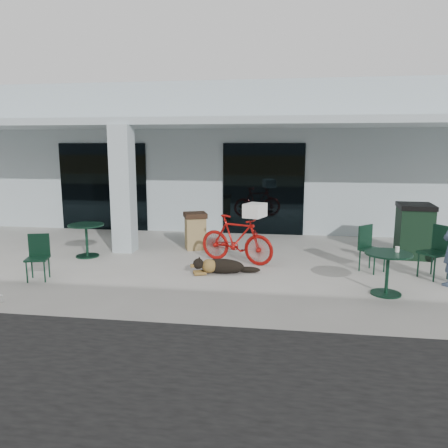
% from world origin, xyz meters
% --- Properties ---
extents(ground, '(80.00, 80.00, 0.00)m').
position_xyz_m(ground, '(0.00, 0.00, 0.00)').
color(ground, '#B1AEA7').
rests_on(ground, ground).
extents(building, '(22.00, 7.00, 4.50)m').
position_xyz_m(building, '(0.00, 8.50, 2.25)').
color(building, '#ACBBC3').
rests_on(building, ground).
extents(storefront_glass_left, '(2.80, 0.06, 2.70)m').
position_xyz_m(storefront_glass_left, '(-3.20, 4.98, 1.35)').
color(storefront_glass_left, black).
rests_on(storefront_glass_left, ground).
extents(storefront_glass_right, '(2.40, 0.06, 2.70)m').
position_xyz_m(storefront_glass_right, '(1.80, 4.98, 1.35)').
color(storefront_glass_right, black).
rests_on(storefront_glass_right, ground).
extents(column, '(0.50, 0.50, 3.12)m').
position_xyz_m(column, '(-1.50, 2.30, 1.56)').
color(column, '#ACBBC3').
rests_on(column, ground).
extents(overhang, '(22.00, 2.80, 0.18)m').
position_xyz_m(overhang, '(0.00, 3.60, 3.21)').
color(overhang, '#ACBBC3').
rests_on(overhang, column).
extents(bicycle, '(1.87, 1.11, 1.08)m').
position_xyz_m(bicycle, '(1.40, 1.61, 0.54)').
color(bicycle, '#AC110D').
rests_on(bicycle, ground).
extents(laundry_basket, '(0.53, 0.61, 0.30)m').
position_xyz_m(laundry_basket, '(1.83, 1.45, 1.23)').
color(laundry_basket, white).
rests_on(laundry_basket, bicycle).
extents(dog, '(1.13, 0.70, 0.36)m').
position_xyz_m(dog, '(1.21, 0.70, 0.18)').
color(dog, black).
rests_on(dog, ground).
extents(cup_near_dog, '(0.10, 0.10, 0.11)m').
position_xyz_m(cup_near_dog, '(-2.29, -1.50, 0.06)').
color(cup_near_dog, white).
rests_on(cup_near_dog, ground).
extents(cafe_table_near, '(1.07, 1.07, 0.79)m').
position_xyz_m(cafe_table_near, '(-2.20, 1.63, 0.39)').
color(cafe_table_near, '#123525').
rests_on(cafe_table_near, ground).
extents(cafe_chair_near, '(0.51, 0.54, 0.90)m').
position_xyz_m(cafe_chair_near, '(-2.31, -0.28, 0.45)').
color(cafe_chair_near, '#123525').
rests_on(cafe_chair_near, ground).
extents(cafe_table_far, '(0.92, 0.92, 0.77)m').
position_xyz_m(cafe_table_far, '(4.31, -0.15, 0.38)').
color(cafe_table_far, '#123525').
rests_on(cafe_table_far, ground).
extents(cafe_chair_far_a, '(0.65, 0.65, 0.97)m').
position_xyz_m(cafe_chair_far_a, '(4.32, 1.30, 0.49)').
color(cafe_chair_far_a, '#123525').
rests_on(cafe_chair_far_a, ground).
extents(cafe_chair_far_b, '(0.70, 0.69, 1.06)m').
position_xyz_m(cafe_chair_far_b, '(5.45, 1.02, 0.53)').
color(cafe_chair_far_b, '#123525').
rests_on(cafe_chair_far_b, ground).
extents(cup_on_table, '(0.08, 0.08, 0.10)m').
position_xyz_m(cup_on_table, '(4.47, -0.07, 0.82)').
color(cup_on_table, white).
rests_on(cup_on_table, cafe_table_far).
extents(trash_receptacle, '(0.71, 0.71, 0.94)m').
position_xyz_m(trash_receptacle, '(0.20, 2.80, 0.47)').
color(trash_receptacle, olive).
rests_on(trash_receptacle, ground).
extents(wheeled_bin, '(0.87, 1.06, 1.27)m').
position_xyz_m(wheeled_bin, '(5.53, 2.78, 0.64)').
color(wheeled_bin, black).
rests_on(wheeled_bin, ground).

